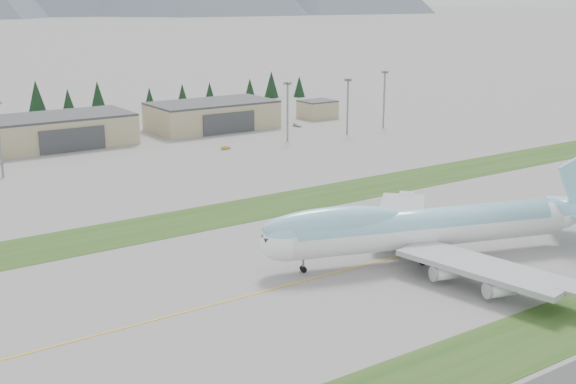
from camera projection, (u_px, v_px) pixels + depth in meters
ground at (377, 262)px, 140.79m from camera, size 7000.00×7000.00×0.00m
grass_strip_near at (540, 335)px, 110.45m from camera, size 400.00×14.00×0.08m
grass_strip_far at (256, 208)px, 176.72m from camera, size 400.00×18.00×0.08m
taxiway_line_main at (377, 262)px, 140.79m from camera, size 400.00×0.40×0.02m
boeing_747_freighter at (425, 227)px, 140.85m from camera, size 75.73×62.56×20.04m
hangar_center at (60, 130)px, 250.94m from camera, size 48.00×26.60×10.80m
hangar_right at (212, 115)px, 283.52m from camera, size 48.00×26.60×10.80m
control_shed at (317, 109)px, 309.57m from camera, size 14.00×12.00×7.60m
floodlight_masts at (161, 110)px, 229.22m from camera, size 196.19×6.75×24.18m
service_vehicle_a at (1, 163)px, 225.51m from camera, size 2.37×4.26×1.37m
service_vehicle_b at (226, 149)px, 245.96m from camera, size 3.54×1.49×1.14m
service_vehicle_c at (297, 127)px, 289.40m from camera, size 2.30×4.36×1.20m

